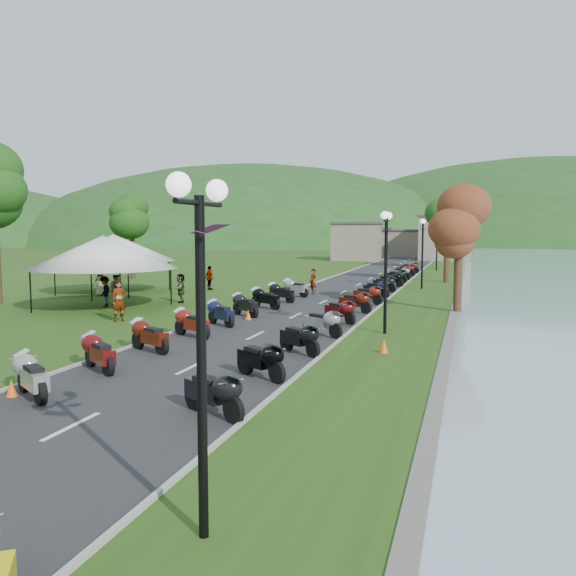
% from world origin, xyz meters
% --- Properties ---
extents(road, '(7.00, 120.00, 0.02)m').
position_xyz_m(road, '(0.00, 40.00, 0.01)').
color(road, '#2A2A2C').
rests_on(road, ground).
extents(hills_backdrop, '(360.00, 120.00, 76.00)m').
position_xyz_m(hills_backdrop, '(0.00, 200.00, 0.00)').
color(hills_backdrop, '#285621').
rests_on(hills_backdrop, ground).
extents(far_building, '(18.00, 16.00, 5.00)m').
position_xyz_m(far_building, '(-2.00, 85.00, 2.50)').
color(far_building, gray).
rests_on(far_building, ground).
extents(moto_row_left, '(2.60, 36.43, 1.10)m').
position_xyz_m(moto_row_left, '(-2.42, 13.39, 0.55)').
color(moto_row_left, '#331411').
rests_on(moto_row_left, ground).
extents(moto_row_right, '(2.60, 50.44, 1.10)m').
position_xyz_m(moto_row_right, '(2.59, 29.64, 0.55)').
color(moto_row_right, '#331411').
rests_on(moto_row_right, ground).
extents(streetlamp_near, '(1.40, 1.40, 5.00)m').
position_xyz_m(streetlamp_near, '(4.81, 0.40, 2.50)').
color(streetlamp_near, black).
rests_on(streetlamp_near, ground).
extents(vendor_tent_main, '(5.32, 5.32, 4.00)m').
position_xyz_m(vendor_tent_main, '(-10.86, 21.81, 2.00)').
color(vendor_tent_main, silver).
rests_on(vendor_tent_main, ground).
extents(vendor_tent_side, '(5.46, 5.46, 4.00)m').
position_xyz_m(vendor_tent_side, '(-14.97, 29.24, 2.00)').
color(vendor_tent_side, silver).
rests_on(vendor_tent_side, ground).
extents(tree_lakeside, '(2.55, 2.55, 7.09)m').
position_xyz_m(tree_lakeside, '(7.74, 25.89, 3.55)').
color(tree_lakeside, '#225817').
rests_on(tree_lakeside, ground).
extents(pedestrian_a, '(0.85, 0.88, 1.96)m').
position_xyz_m(pedestrian_a, '(-7.51, 17.92, 0.00)').
color(pedestrian_a, slate).
rests_on(pedestrian_a, ground).
extents(pedestrian_b, '(0.84, 0.47, 1.73)m').
position_xyz_m(pedestrian_b, '(-11.75, 24.32, 0.00)').
color(pedestrian_b, slate).
rests_on(pedestrian_b, ground).
extents(pedestrian_c, '(0.76, 1.20, 1.73)m').
position_xyz_m(pedestrian_c, '(-11.26, 22.44, 0.00)').
color(pedestrian_c, slate).
rests_on(pedestrian_c, ground).
extents(traffic_cone_near, '(0.30, 0.30, 0.47)m').
position_xyz_m(traffic_cone_near, '(-3.00, 5.62, 0.23)').
color(traffic_cone_near, '#F2590C').
rests_on(traffic_cone_near, ground).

